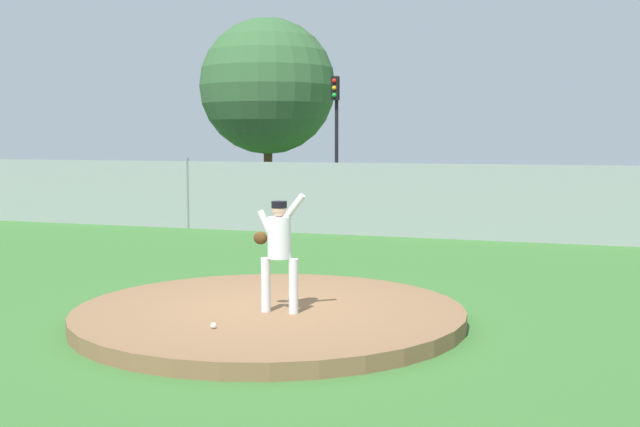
{
  "coord_description": "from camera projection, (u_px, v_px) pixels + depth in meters",
  "views": [
    {
      "loc": [
        4.17,
        -9.99,
        2.57
      ],
      "look_at": [
        0.07,
        1.98,
        1.36
      ],
      "focal_mm": 43.73,
      "sensor_mm": 36.0,
      "label": 1
    }
  ],
  "objects": [
    {
      "name": "ground_plane",
      "position": [
        378.0,
        260.0,
        16.65
      ],
      "size": [
        80.0,
        80.0,
        0.0
      ],
      "primitive_type": "plane",
      "color": "#386B2D"
    },
    {
      "name": "asphalt_strip",
      "position": [
        446.0,
        221.0,
        24.65
      ],
      "size": [
        44.0,
        7.0,
        0.01
      ],
      "primitive_type": "cube",
      "color": "#2B2B2D",
      "rests_on": "ground_plane"
    },
    {
      "name": "pitchers_mound",
      "position": [
        270.0,
        315.0,
        10.99
      ],
      "size": [
        5.49,
        5.49,
        0.21
      ],
      "primitive_type": "cylinder",
      "color": "brown",
      "rests_on": "ground_plane"
    },
    {
      "name": "pitcher_youth",
      "position": [
        279.0,
        244.0,
        10.56
      ],
      "size": [
        0.78,
        0.32,
        1.64
      ],
      "color": "silver",
      "rests_on": "pitchers_mound"
    },
    {
      "name": "baseball",
      "position": [
        214.0,
        326.0,
        9.74
      ],
      "size": [
        0.07,
        0.07,
        0.07
      ],
      "primitive_type": "sphere",
      "color": "white",
      "rests_on": "pitchers_mound"
    },
    {
      "name": "chainlink_fence",
      "position": [
        417.0,
        201.0,
        20.32
      ],
      "size": [
        33.61,
        0.07,
        2.05
      ],
      "color": "gray",
      "rests_on": "ground_plane"
    },
    {
      "name": "parked_car_slate",
      "position": [
        492.0,
        195.0,
        24.54
      ],
      "size": [
        1.99,
        4.51,
        1.68
      ],
      "color": "slate",
      "rests_on": "ground_plane"
    },
    {
      "name": "parked_car_teal",
      "position": [
        165.0,
        190.0,
        27.42
      ],
      "size": [
        2.13,
        4.69,
        1.65
      ],
      "color": "#146066",
      "rests_on": "ground_plane"
    },
    {
      "name": "parked_car_silver",
      "position": [
        364.0,
        192.0,
        25.93
      ],
      "size": [
        2.09,
        4.44,
        1.74
      ],
      "color": "#B7BABF",
      "rests_on": "ground_plane"
    },
    {
      "name": "traffic_cone_orange",
      "position": [
        294.0,
        205.0,
        27.56
      ],
      "size": [
        0.4,
        0.4,
        0.55
      ],
      "color": "orange",
      "rests_on": "asphalt_strip"
    },
    {
      "name": "traffic_light_near",
      "position": [
        336.0,
        118.0,
        29.8
      ],
      "size": [
        0.28,
        0.46,
        4.96
      ],
      "color": "black",
      "rests_on": "ground_plane"
    },
    {
      "name": "tree_broad_right",
      "position": [
        268.0,
        87.0,
        33.25
      ],
      "size": [
        5.79,
        5.79,
        7.72
      ],
      "color": "#4C331E",
      "rests_on": "ground_plane"
    }
  ]
}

